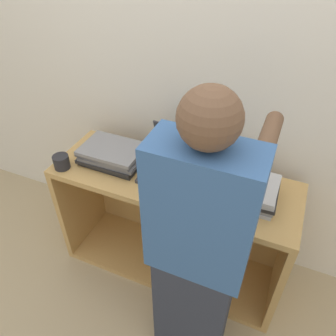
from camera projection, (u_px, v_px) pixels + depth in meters
ground_plane at (158, 291)px, 2.09m from camera, size 12.00×12.00×0.00m
wall_back at (198, 78)px, 1.76m from camera, size 8.00×0.05×2.40m
cart at (177, 217)px, 2.07m from camera, size 1.37×0.47×0.77m
laptop_open at (177, 165)px, 1.79m from camera, size 0.34×0.32×0.25m
laptop_stack_left at (113, 154)px, 1.87m from camera, size 0.36×0.26×0.10m
laptop_stack_right at (242, 188)px, 1.64m from camera, size 0.36×0.26×0.10m
person at (198, 257)px, 1.38m from camera, size 0.40×0.52×1.54m
mug at (61, 162)px, 1.83m from camera, size 0.09×0.09×0.08m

